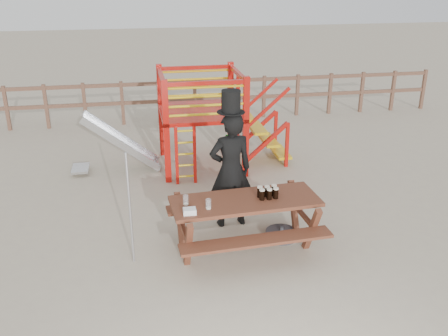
# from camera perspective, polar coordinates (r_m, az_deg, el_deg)

# --- Properties ---
(ground) EXTENTS (60.00, 60.00, 0.00)m
(ground) POSITION_cam_1_polar(r_m,az_deg,el_deg) (7.84, -0.24, -9.32)
(ground) COLOR tan
(ground) RESTS_ON ground
(back_fence) EXTENTS (15.09, 0.09, 1.20)m
(back_fence) POSITION_cam_1_polar(r_m,az_deg,el_deg) (14.04, -5.40, 8.21)
(back_fence) COLOR brown
(back_fence) RESTS_ON ground
(playground_fort) EXTENTS (4.71, 1.84, 2.10)m
(playground_fort) POSITION_cam_1_polar(r_m,az_deg,el_deg) (10.69, -3.04, 5.68)
(playground_fort) COLOR #B3120B
(playground_fort) RESTS_ON ground
(picnic_table) EXTENTS (2.30, 1.66, 0.86)m
(picnic_table) POSITION_cam_1_polar(r_m,az_deg,el_deg) (7.60, 2.41, -5.76)
(picnic_table) COLOR brown
(picnic_table) RESTS_ON ground
(man_with_hat) EXTENTS (0.77, 0.55, 2.32)m
(man_with_hat) POSITION_cam_1_polar(r_m,az_deg,el_deg) (8.14, 0.76, 0.09)
(man_with_hat) COLOR black
(man_with_hat) RESTS_ON ground
(metal_pole) EXTENTS (0.04, 0.04, 1.73)m
(metal_pole) POSITION_cam_1_polar(r_m,az_deg,el_deg) (7.26, -10.70, -4.67)
(metal_pole) COLOR #B2B2B7
(metal_pole) RESTS_ON ground
(parasol_base) EXTENTS (0.51, 0.51, 0.22)m
(parasol_base) POSITION_cam_1_polar(r_m,az_deg,el_deg) (8.19, 6.58, -7.53)
(parasol_base) COLOR #333337
(parasol_base) RESTS_ON ground
(paper_bag) EXTENTS (0.18, 0.14, 0.08)m
(paper_bag) POSITION_cam_1_polar(r_m,az_deg,el_deg) (7.03, -3.95, -4.96)
(paper_bag) COLOR white
(paper_bag) RESTS_ON picnic_table
(stout_pints) EXTENTS (0.31, 0.21, 0.17)m
(stout_pints) POSITION_cam_1_polar(r_m,az_deg,el_deg) (7.50, 5.05, -2.79)
(stout_pints) COLOR black
(stout_pints) RESTS_ON picnic_table
(empty_glasses) EXTENTS (0.38, 0.27, 0.15)m
(empty_glasses) POSITION_cam_1_polar(r_m,az_deg,el_deg) (7.21, -3.11, -3.94)
(empty_glasses) COLOR silver
(empty_glasses) RESTS_ON picnic_table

